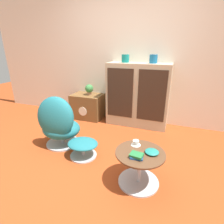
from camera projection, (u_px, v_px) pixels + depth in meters
name	position (u px, v px, depth m)	size (l,w,h in m)	color
ground_plane	(92.00, 164.00, 2.32)	(12.00, 12.00, 0.00)	#9E3D19
wall_back	(129.00, 55.00, 3.36)	(6.40, 0.06, 2.60)	silver
sideboard	(138.00, 95.00, 3.32)	(1.15, 0.42, 1.19)	tan
tv_console	(88.00, 106.00, 3.76)	(0.64, 0.47, 0.51)	brown
egg_chair	(59.00, 124.00, 2.63)	(0.61, 0.56, 0.82)	#B7B7BC
ottoman	(83.00, 146.00, 2.43)	(0.43, 0.37, 0.24)	#B7B7BC
coffee_table	(139.00, 166.00, 1.93)	(0.54, 0.54, 0.40)	#B7B7BC
vase_leftmost	(125.00, 58.00, 3.17)	(0.14, 0.14, 0.14)	#147A75
vase_inner_left	(153.00, 59.00, 3.01)	(0.14, 0.14, 0.15)	#196699
potted_plant	(89.00, 89.00, 3.61)	(0.17, 0.17, 0.22)	#996B4C
teacup	(136.00, 143.00, 1.99)	(0.11, 0.11, 0.06)	white
book_stack	(137.00, 156.00, 1.77)	(0.14, 0.12, 0.04)	#1E478C
bowl	(152.00, 152.00, 1.84)	(0.15, 0.15, 0.04)	#1E7A70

